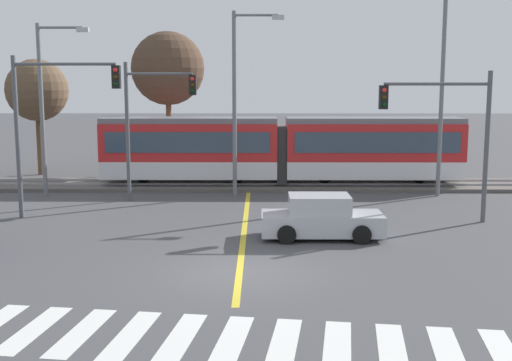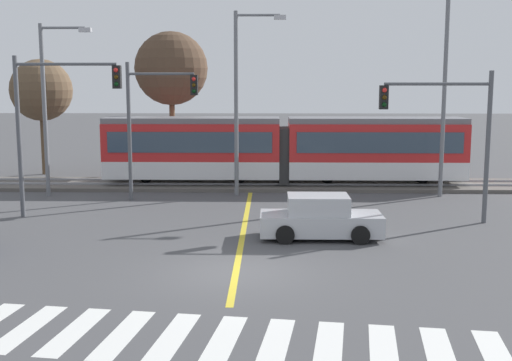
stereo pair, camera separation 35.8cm
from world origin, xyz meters
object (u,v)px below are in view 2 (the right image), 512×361
Objects in this scene: traffic_light_mid_right at (450,123)px; street_lamp_west at (49,98)px; traffic_light_mid_left at (52,110)px; street_lamp_centre at (241,92)px; traffic_light_far_left at (152,112)px; street_lamp_east at (449,81)px; light_rail_tram at (284,148)px; sedan_crossing at (320,218)px; bare_tree_west at (171,69)px; bare_tree_far_west at (41,91)px.

street_lamp_west is at bearing 161.94° from traffic_light_mid_right.
traffic_light_mid_left is 0.74× the size of street_lamp_centre.
street_lamp_east reaches higher than traffic_light_far_left.
light_rail_tram is at bearing 159.72° from street_lamp_east.
sedan_crossing is 11.78m from street_lamp_east.
light_rail_tram is 2.22× the size of bare_tree_west.
traffic_light_mid_left is 0.95× the size of bare_tree_far_west.
traffic_light_mid_right is at bearing -46.22° from bare_tree_west.
bare_tree_far_west is at bearing 149.43° from street_lamp_centre.
bare_tree_west is at bearing 77.03° from traffic_light_mid_left.
street_lamp_centre is at bearing -30.57° from bare_tree_far_west.
traffic_light_mid_left is 0.66× the size of street_lamp_east.
traffic_light_mid_left reaches higher than traffic_light_mid_right.
traffic_light_mid_right is (5.06, 2.65, 3.16)m from sedan_crossing.
sedan_crossing is 0.72× the size of traffic_light_mid_right.
traffic_light_far_left is 0.64× the size of street_lamp_east.
street_lamp_centre is at bearing 35.73° from traffic_light_mid_left.
light_rail_tram is 2.29× the size of street_lamp_west.
bare_tree_west is at bearing 115.46° from sedan_crossing.
bare_tree_far_west is 0.81× the size of bare_tree_west.
street_lamp_centre is (7.23, 5.20, 0.64)m from traffic_light_mid_left.
street_lamp_west is (-17.21, 5.61, 0.79)m from traffic_light_mid_right.
bare_tree_far_west is (-21.72, 7.17, -0.53)m from street_lamp_east.
street_lamp_west is (-12.14, 8.26, 3.95)m from sedan_crossing.
street_lamp_west reaches higher than sedan_crossing.
light_rail_tram is at bearing 15.56° from street_lamp_west.
street_lamp_west is at bearing -121.65° from bare_tree_west.
street_lamp_west reaches higher than light_rail_tram.
traffic_light_mid_left is 8.93m from street_lamp_centre.
light_rail_tram is 2.73× the size of bare_tree_far_west.
light_rail_tram is at bearing 33.81° from traffic_light_far_left.
street_lamp_centre reaches higher than traffic_light_far_left.
street_lamp_west reaches higher than traffic_light_far_left.
street_lamp_centre is (-3.13, 8.61, 4.25)m from sedan_crossing.
bare_tree_far_west is (-14.13, 4.36, 2.89)m from light_rail_tram.
street_lamp_centre reaches higher than sedan_crossing.
bare_tree_far_west is at bearing 133.98° from sedan_crossing.
traffic_light_mid_left is at bearing 177.20° from traffic_light_mid_right.
street_lamp_west is 8.96m from bare_tree_west.
bare_tree_far_west is 7.76m from bare_tree_west.
light_rail_tram is 2.88× the size of traffic_light_mid_left.
light_rail_tram is 10.78m from traffic_light_mid_right.
bare_tree_west is (-12.58, 13.12, 2.33)m from traffic_light_mid_right.
street_lamp_west is at bearing -177.82° from street_lamp_centre.
traffic_light_mid_right is 6.29m from street_lamp_east.
traffic_light_mid_right is 13.05m from traffic_light_far_left.
street_lamp_centre reaches higher than light_rail_tram.
street_lamp_east reaches higher than sedan_crossing.
light_rail_tram is at bearing -17.16° from bare_tree_far_west.
sedan_crossing is at bearing -64.54° from bare_tree_west.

